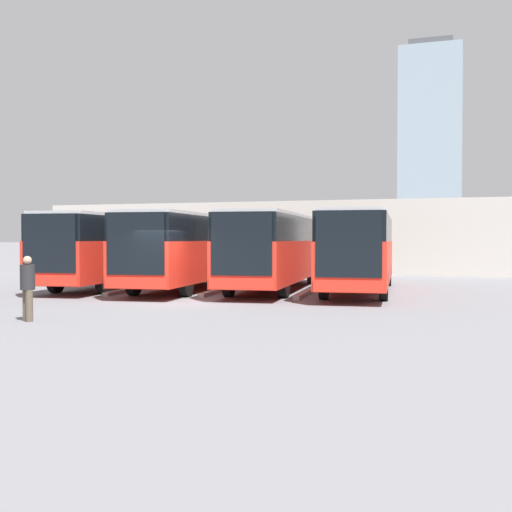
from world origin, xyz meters
TOP-DOWN VIEW (x-y plane):
  - ground_plane at (0.00, 0.00)m, footprint 600.00×600.00m
  - bus_0 at (-5.48, -6.29)m, footprint 3.58×12.19m
  - curb_divider_0 at (-3.65, -4.51)m, footprint 0.76×5.39m
  - bus_1 at (-1.83, -6.20)m, footprint 3.58×12.19m
  - curb_divider_1 at (-0.00, -4.43)m, footprint 0.76×5.39m
  - bus_2 at (1.82, -5.48)m, footprint 3.58×12.19m
  - curb_divider_2 at (3.65, -3.71)m, footprint 0.76×5.39m
  - bus_3 at (5.47, -5.63)m, footprint 3.58×12.19m
  - pedestrian at (1.44, 5.95)m, footprint 0.53×0.53m
  - station_building at (0.00, -25.74)m, footprint 37.23×16.60m
  - office_tower at (1.82, -191.14)m, footprint 18.95×18.95m

SIDE VIEW (x-z plane):
  - ground_plane at x=0.00m, z-range 0.00..0.00m
  - curb_divider_0 at x=-3.65m, z-range 0.00..0.15m
  - curb_divider_1 at x=0.00m, z-range 0.00..0.15m
  - curb_divider_2 at x=3.65m, z-range 0.00..0.15m
  - pedestrian at x=1.44m, z-range 0.07..1.81m
  - bus_0 at x=-5.48m, z-range 0.19..3.44m
  - bus_1 at x=-1.83m, z-range 0.19..3.44m
  - bus_2 at x=1.82m, z-range 0.19..3.44m
  - bus_3 at x=5.47m, z-range 0.19..3.44m
  - station_building at x=0.00m, z-range 0.02..4.62m
  - office_tower at x=1.82m, z-range -0.60..63.40m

